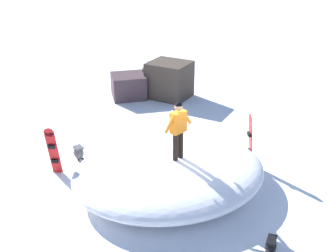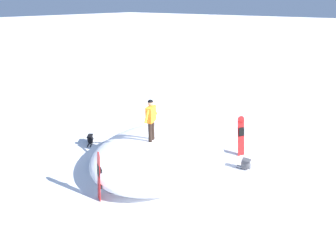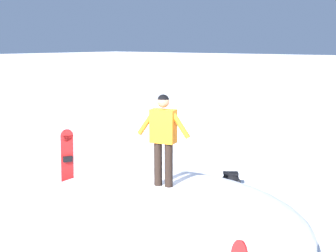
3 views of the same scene
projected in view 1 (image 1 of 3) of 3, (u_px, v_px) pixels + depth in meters
name	position (u px, v px, depth m)	size (l,w,h in m)	color
ground	(177.00, 177.00, 11.98)	(240.00, 240.00, 0.00)	white
snow_mound	(169.00, 171.00, 11.37)	(5.29, 4.55, 0.98)	white
snowboarder_standing	(178.00, 126.00, 10.61)	(0.96, 0.33, 1.60)	black
snowboard_primary_upright	(53.00, 151.00, 11.73)	(0.45, 0.47, 1.60)	red
snowboard_secondary_upright	(250.00, 140.00, 12.23)	(0.28, 0.31, 1.69)	red
backpack_near	(79.00, 152.00, 12.92)	(0.33, 0.55, 0.42)	#4C4C51
backpack_far	(271.00, 246.00, 9.05)	(0.59, 0.51, 0.39)	black
rock_outcrop	(156.00, 81.00, 17.96)	(3.44, 3.50, 1.53)	#46392F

